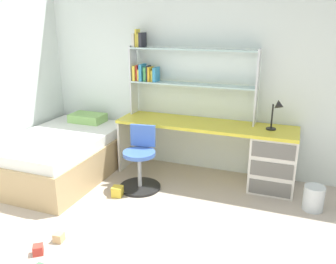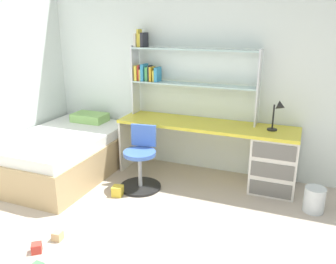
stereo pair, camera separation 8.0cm
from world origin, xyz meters
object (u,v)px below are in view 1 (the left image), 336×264
(bookshelf_hutch, at_px, (174,70))
(toy_block_red_1, at_px, (38,250))
(waste_bin, at_px, (314,198))
(toy_block_yellow_0, at_px, (117,191))
(desk, at_px, (253,153))
(toy_block_natural_4, at_px, (59,237))
(desk_lamp, at_px, (278,110))
(bed_platform, at_px, (63,155))
(swivel_chair, at_px, (140,165))

(bookshelf_hutch, xyz_separation_m, toy_block_red_1, (-0.48, -2.28, -1.36))
(waste_bin, height_order, toy_block_yellow_0, waste_bin)
(desk, height_order, toy_block_natural_4, desk)
(desk_lamp, xyz_separation_m, waste_bin, (0.49, -0.38, -0.87))
(desk, height_order, toy_block_red_1, desk)
(desk, relative_size, toy_block_red_1, 26.15)
(desk_lamp, bearing_deg, bed_platform, -167.52)
(bookshelf_hutch, xyz_separation_m, bed_platform, (-1.32, -0.78, -1.11))
(swivel_chair, bearing_deg, bed_platform, -178.44)
(bed_platform, height_order, toy_block_red_1, bed_platform)
(desk, xyz_separation_m, toy_block_natural_4, (-1.55, -1.88, -0.39))
(desk, height_order, bookshelf_hutch, bookshelf_hutch)
(bookshelf_hutch, height_order, waste_bin, bookshelf_hutch)
(swivel_chair, distance_m, toy_block_red_1, 1.59)
(desk, bearing_deg, bed_platform, -166.17)
(swivel_chair, distance_m, toy_block_yellow_0, 0.43)
(toy_block_natural_4, bearing_deg, desk_lamp, 46.24)
(toy_block_yellow_0, bearing_deg, desk_lamp, 27.26)
(desk, distance_m, bed_platform, 2.53)
(bookshelf_hutch, bearing_deg, swivel_chair, -103.49)
(bed_platform, distance_m, toy_block_yellow_0, 1.05)
(waste_bin, bearing_deg, toy_block_yellow_0, -167.20)
(bookshelf_hutch, bearing_deg, bed_platform, -149.56)
(desk_lamp, height_order, swivel_chair, desk_lamp)
(desk_lamp, relative_size, toy_block_yellow_0, 3.14)
(waste_bin, bearing_deg, bed_platform, -176.14)
(swivel_chair, height_order, waste_bin, swivel_chair)
(toy_block_natural_4, bearing_deg, bookshelf_hutch, 78.24)
(toy_block_yellow_0, xyz_separation_m, toy_block_natural_4, (-0.09, -1.00, -0.02))
(bookshelf_hutch, xyz_separation_m, toy_block_natural_4, (-0.43, -2.06, -1.36))
(bookshelf_hutch, height_order, toy_block_yellow_0, bookshelf_hutch)
(swivel_chair, bearing_deg, toy_block_red_1, -101.26)
(bed_platform, distance_m, waste_bin, 3.19)
(swivel_chair, xyz_separation_m, waste_bin, (2.04, 0.18, -0.17))
(desk, height_order, desk_lamp, desk_lamp)
(desk, xyz_separation_m, desk_lamp, (0.24, -0.01, 0.58))
(toy_block_red_1, relative_size, toy_block_natural_4, 1.01)
(desk, relative_size, toy_block_natural_4, 26.50)
(waste_bin, xyz_separation_m, toy_block_natural_4, (-2.29, -1.50, -0.10))
(toy_block_yellow_0, distance_m, toy_block_natural_4, 1.00)
(bookshelf_hutch, relative_size, desk_lamp, 4.48)
(toy_block_yellow_0, bearing_deg, bed_platform, 163.84)
(bed_platform, xyz_separation_m, toy_block_natural_4, (0.89, -1.28, -0.25))
(toy_block_yellow_0, bearing_deg, swivel_chair, 63.03)
(desk, distance_m, desk_lamp, 0.63)
(bookshelf_hutch, xyz_separation_m, swivel_chair, (-0.18, -0.75, -1.09))
(desk_lamp, relative_size, toy_block_natural_4, 4.39)
(bed_platform, bearing_deg, bookshelf_hutch, 30.44)
(bookshelf_hutch, relative_size, bed_platform, 0.95)
(desk, xyz_separation_m, bed_platform, (-2.45, -0.60, -0.14))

